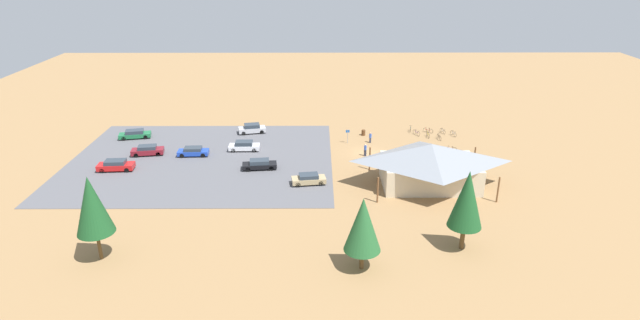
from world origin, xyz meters
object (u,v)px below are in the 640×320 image
pine_far_east (467,199)px  bicycle_red_by_bin (428,130)px  car_silver_aisle_side (252,129)px  bicycle_blue_near_porch (430,151)px  bicycle_white_yard_front (453,134)px  car_red_second_row (116,165)px  bicycle_orange_yard_left (430,156)px  bicycle_green_front_row (459,162)px  bicycle_red_yard_center (451,149)px  car_white_front_row (244,146)px  visitor_by_pavilion (443,154)px  bicycle_black_lone_east (439,137)px  bicycle_teal_lone_west (410,129)px  bike_pavilion (430,162)px  car_tan_inner_stall (309,179)px  pine_mideast (92,205)px  trash_bin (363,133)px  car_blue_back_corner (193,151)px  car_maroon_far_end (148,150)px  car_green_mid_lot (135,134)px  pine_east (363,225)px  lot_sign (348,134)px  bicycle_green_yard_right (462,154)px  bicycle_yellow_mid_cluster (428,135)px  visitor_at_bikes (370,137)px  visitor_crossing_yard (365,150)px  car_black_end_stall (260,164)px  bicycle_purple_back_row (416,133)px

pine_far_east → bicycle_red_by_bin: 35.42m
car_silver_aisle_side → bicycle_blue_near_porch: bearing=161.5°
bicycle_white_yard_front → car_red_second_row: car_red_second_row is taller
bicycle_orange_yard_left → bicycle_green_front_row: 4.24m
bicycle_red_yard_center → bicycle_white_yard_front: 7.32m
car_white_front_row → visitor_by_pavilion: visitor_by_pavilion is taller
bicycle_black_lone_east → bicycle_teal_lone_west: bicycle_black_lone_east is taller
car_red_second_row → bicycle_red_yard_center: bearing=-171.9°
bike_pavilion → bicycle_black_lone_east: (-4.96, -16.68, -2.68)m
car_tan_inner_stall → bicycle_orange_yard_left: bearing=-152.6°
pine_mideast → trash_bin: bearing=-128.3°
bicycle_red_yard_center → trash_bin: bearing=-31.4°
bicycle_white_yard_front → car_red_second_row: (48.23, 13.63, 0.37)m
bicycle_white_yard_front → car_blue_back_corner: 40.03m
bicycle_black_lone_east → car_maroon_far_end: (43.11, 6.41, 0.38)m
bicycle_orange_yard_left → visitor_by_pavilion: visitor_by_pavilion is taller
car_blue_back_corner → car_green_mid_lot: bearing=-34.9°
trash_bin → bicycle_white_yard_front: size_ratio=0.51×
bicycle_red_by_bin → car_green_mid_lot: bearing=3.2°
bicycle_red_by_bin → car_red_second_row: size_ratio=0.30×
bicycle_black_lone_east → bicycle_blue_near_porch: bearing=66.3°
bike_pavilion → pine_far_east: pine_far_east is taller
pine_east → bicycle_white_yard_front: bearing=-115.5°
pine_east → car_maroon_far_end: size_ratio=1.54×
lot_sign → bicycle_green_front_row: (-14.74, 8.55, -1.02)m
bicycle_black_lone_east → bicycle_green_front_row: size_ratio=1.00×
trash_bin → bicycle_green_yard_right: trash_bin is taller
car_blue_back_corner → lot_sign: bearing=-166.8°
bicycle_yellow_mid_cluster → car_tan_inner_stall: (18.44, 17.62, 0.32)m
bike_pavilion → trash_bin: size_ratio=15.90×
pine_east → bicycle_yellow_mid_cluster: 38.71m
bike_pavilion → bicycle_orange_yard_left: bike_pavilion is taller
bicycle_green_front_row → bicycle_red_by_bin: size_ratio=1.19×
car_tan_inner_stall → bicycle_white_yard_front: bearing=-141.3°
car_silver_aisle_side → bicycle_red_yard_center: bearing=164.0°
car_green_mid_lot → visitor_at_bikes: size_ratio=3.03×
visitor_crossing_yard → bicycle_red_yard_center: bearing=-173.4°
bicycle_red_by_bin → car_black_end_stall: car_black_end_stall is taller
bicycle_green_yard_right → bicycle_purple_back_row: size_ratio=0.79×
bicycle_black_lone_east → car_white_front_row: bearing=9.0°
pine_east → bicycle_purple_back_row: bearing=-107.5°
car_maroon_far_end → visitor_crossing_yard: bearing=179.2°
car_maroon_far_end → trash_bin: bearing=-165.0°
bicycle_yellow_mid_cluster → pine_far_east: bearing=84.4°
bicycle_purple_back_row → bicycle_teal_lone_west: (0.64, -1.86, -0.03)m
bicycle_blue_near_porch → car_black_end_stall: size_ratio=0.25×
bicycle_teal_lone_west → bicycle_orange_yard_left: bearing=93.7°
visitor_at_bikes → lot_sign: bearing=3.3°
lot_sign → car_tan_inner_stall: bearing=69.2°
car_black_end_stall → bicycle_teal_lone_west: bearing=-145.7°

